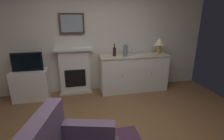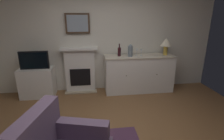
% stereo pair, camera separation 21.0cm
% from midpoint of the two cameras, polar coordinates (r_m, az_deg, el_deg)
% --- Properties ---
extents(wall_rear, '(5.45, 0.06, 2.93)m').
position_cam_midpoint_polar(wall_rear, '(4.18, -1.32, 12.88)').
color(wall_rear, silver).
rests_on(wall_rear, ground_plane).
extents(fireplace_unit, '(0.87, 0.30, 1.10)m').
position_cam_midpoint_polar(fireplace_unit, '(4.21, -9.15, -0.02)').
color(fireplace_unit, white).
rests_on(fireplace_unit, ground_plane).
extents(framed_picture, '(0.55, 0.04, 0.45)m').
position_cam_midpoint_polar(framed_picture, '(4.07, -9.91, 15.03)').
color(framed_picture, '#473323').
extents(sideboard_cabinet, '(1.68, 0.49, 0.91)m').
position_cam_midpoint_polar(sideboard_cabinet, '(4.27, 10.35, -1.18)').
color(sideboard_cabinet, white).
rests_on(sideboard_cabinet, ground_plane).
extents(table_lamp, '(0.26, 0.26, 0.40)m').
position_cam_midpoint_polar(table_lamp, '(4.33, 18.91, 8.40)').
color(table_lamp, '#B79338').
rests_on(table_lamp, sideboard_cabinet).
extents(wine_bottle, '(0.08, 0.08, 0.29)m').
position_cam_midpoint_polar(wine_bottle, '(4.01, 3.95, 6.11)').
color(wine_bottle, '#331419').
rests_on(wine_bottle, sideboard_cabinet).
extents(wine_glass_left, '(0.07, 0.07, 0.16)m').
position_cam_midpoint_polar(wine_glass_left, '(4.09, 9.71, 6.35)').
color(wine_glass_left, silver).
rests_on(wine_glass_left, sideboard_cabinet).
extents(wine_glass_center, '(0.07, 0.07, 0.16)m').
position_cam_midpoint_polar(wine_glass_center, '(4.12, 11.20, 6.34)').
color(wine_glass_center, silver).
rests_on(wine_glass_center, sideboard_cabinet).
extents(vase_decorative, '(0.11, 0.11, 0.28)m').
position_cam_midpoint_polar(vase_decorative, '(4.00, 7.63, 6.45)').
color(vase_decorative, slate).
rests_on(vase_decorative, sideboard_cabinet).
extents(tv_cabinet, '(0.75, 0.42, 0.67)m').
position_cam_midpoint_polar(tv_cabinet, '(4.28, -22.24, -3.89)').
color(tv_cabinet, white).
rests_on(tv_cabinet, ground_plane).
extents(tv_set, '(0.62, 0.07, 0.40)m').
position_cam_midpoint_polar(tv_set, '(4.10, -23.18, 3.00)').
color(tv_set, black).
rests_on(tv_set, tv_cabinet).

